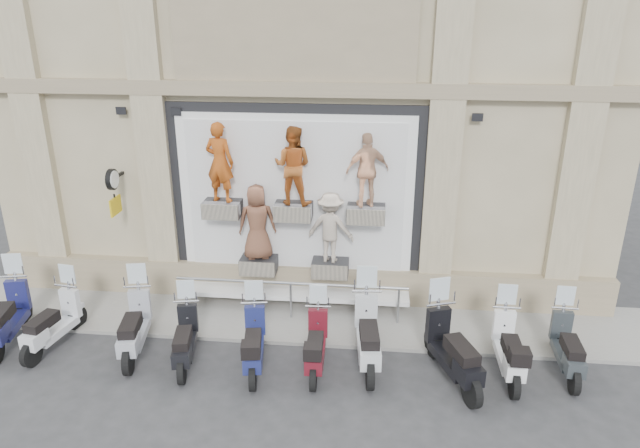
% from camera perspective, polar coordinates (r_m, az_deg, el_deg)
% --- Properties ---
extents(ground, '(90.00, 90.00, 0.00)m').
position_cam_1_polar(ground, '(10.99, -4.52, -14.82)').
color(ground, '#2F2F32').
rests_on(ground, ground).
extents(sidewalk, '(16.00, 2.20, 0.08)m').
position_cam_1_polar(sidewalk, '(12.71, -2.83, -9.20)').
color(sidewalk, gray).
rests_on(sidewalk, ground).
extents(building, '(14.00, 8.60, 12.00)m').
position_cam_1_polar(building, '(15.87, -0.42, 19.40)').
color(building, tan).
rests_on(building, ground).
extents(shop_vitrine, '(5.60, 0.83, 4.30)m').
position_cam_1_polar(shop_vitrine, '(12.32, -2.41, 1.80)').
color(shop_vitrine, black).
rests_on(shop_vitrine, ground).
extents(guard_rail, '(5.06, 0.10, 0.93)m').
position_cam_1_polar(guard_rail, '(12.42, -2.93, -7.73)').
color(guard_rail, '#9EA0A5').
rests_on(guard_rail, ground).
extents(clock_sign_bracket, '(0.10, 0.80, 1.02)m').
position_cam_1_polar(clock_sign_bracket, '(13.08, -19.97, 3.61)').
color(clock_sign_bracket, black).
rests_on(clock_sign_bracket, ground).
extents(scooter_a, '(1.02, 2.13, 1.67)m').
position_cam_1_polar(scooter_a, '(13.09, -28.95, -7.14)').
color(scooter_a, '#15174C').
rests_on(scooter_a, ground).
extents(scooter_b, '(0.82, 1.94, 1.53)m').
position_cam_1_polar(scooter_b, '(12.54, -25.29, -8.03)').
color(scooter_b, silver).
rests_on(scooter_b, ground).
extents(scooter_c, '(0.96, 2.07, 1.62)m').
position_cam_1_polar(scooter_c, '(11.75, -18.18, -8.71)').
color(scooter_c, '#9698A2').
rests_on(scooter_c, ground).
extents(scooter_d, '(0.86, 1.86, 1.46)m').
position_cam_1_polar(scooter_d, '(11.21, -13.44, -10.18)').
color(scooter_d, black).
rests_on(scooter_d, ground).
extents(scooter_e, '(0.84, 1.93, 1.52)m').
position_cam_1_polar(scooter_e, '(10.83, -6.68, -10.68)').
color(scooter_e, navy).
rests_on(scooter_e, ground).
extents(scooter_f, '(0.59, 1.81, 1.46)m').
position_cam_1_polar(scooter_f, '(10.74, -0.40, -11.01)').
color(scooter_f, '#540E18').
rests_on(scooter_f, ground).
extents(scooter_g, '(0.81, 2.17, 1.72)m').
position_cam_1_polar(scooter_g, '(10.86, 4.85, -9.90)').
color(scooter_g, '#B6BABE').
rests_on(scooter_g, ground).
extents(scooter_h, '(1.31, 2.21, 1.73)m').
position_cam_1_polar(scooter_h, '(10.66, 13.23, -11.07)').
color(scooter_h, black).
rests_on(scooter_h, ground).
extents(scooter_i, '(0.57, 1.91, 1.55)m').
position_cam_1_polar(scooter_i, '(11.12, 18.48, -10.76)').
color(scooter_i, white).
rests_on(scooter_i, ground).
extents(scooter_j, '(0.61, 1.84, 1.48)m').
position_cam_1_polar(scooter_j, '(11.60, 23.65, -10.31)').
color(scooter_j, '#272D30').
rests_on(scooter_j, ground).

